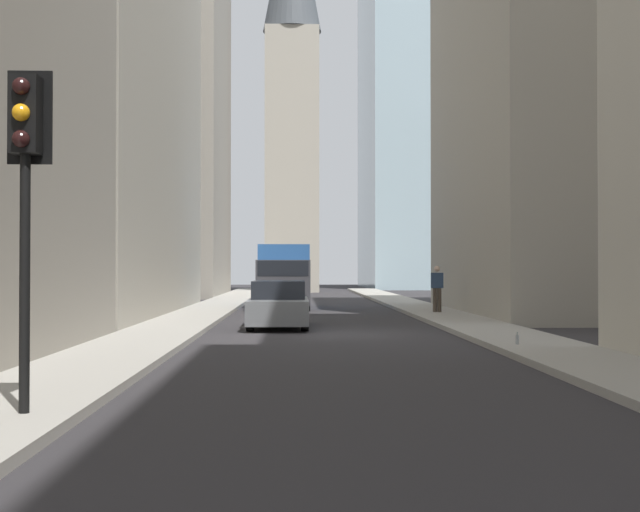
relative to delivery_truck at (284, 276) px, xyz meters
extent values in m
plane|color=#302D30|center=(-14.33, -1.40, -1.46)|extent=(135.00, 135.00, 0.00)
cube|color=#A8A399|center=(-14.33, 3.10, -1.39)|extent=(90.00, 2.20, 0.14)
cube|color=#A8A399|center=(-14.33, -5.90, -1.39)|extent=(90.00, 2.20, 0.14)
cube|color=#A8A091|center=(-4.94, -12.00, 8.08)|extent=(14.55, 10.00, 19.09)
cube|color=gray|center=(16.60, 9.20, 12.91)|extent=(12.55, 10.00, 28.74)
cube|color=#A8A091|center=(25.63, -0.24, 8.49)|extent=(4.05, 4.05, 19.91)
cube|color=#285699|center=(0.91, 0.00, 0.08)|extent=(4.60, 2.25, 2.60)
cube|color=#38383D|center=(-2.29, 0.00, -0.27)|extent=(1.90, 2.25, 1.90)
cube|color=black|center=(-2.29, 0.00, 0.33)|extent=(1.92, 2.09, 0.64)
cylinder|color=black|center=(-2.29, -0.99, -1.02)|extent=(0.88, 0.28, 0.88)
cylinder|color=black|center=(-2.29, 0.98, -1.02)|extent=(0.88, 0.28, 0.88)
cylinder|color=black|center=(2.31, -0.99, -1.02)|extent=(0.88, 0.28, 0.88)
cylinder|color=black|center=(2.31, 0.98, -1.02)|extent=(0.88, 0.28, 0.88)
cube|color=slate|center=(-11.90, 0.00, -0.93)|extent=(4.30, 1.78, 0.70)
cube|color=black|center=(-11.70, 0.00, -0.31)|extent=(2.10, 1.58, 0.54)
cylinder|color=black|center=(-13.25, -0.78, -1.14)|extent=(0.64, 0.22, 0.64)
cylinder|color=black|center=(-13.25, 0.78, -1.14)|extent=(0.64, 0.22, 0.64)
cylinder|color=black|center=(-10.55, -0.78, -1.14)|extent=(0.64, 0.22, 0.64)
cylinder|color=black|center=(-10.55, 0.78, -1.14)|extent=(0.64, 0.22, 0.64)
cylinder|color=black|center=(-27.15, 2.60, 0.17)|extent=(0.12, 0.12, 2.98)
cube|color=black|center=(-27.15, 2.60, 2.11)|extent=(0.28, 0.32, 0.90)
cube|color=black|center=(-26.99, 2.60, 2.11)|extent=(0.03, 0.52, 1.10)
sphere|color=black|center=(-27.31, 2.60, 2.41)|extent=(0.20, 0.20, 0.20)
sphere|color=orange|center=(-27.31, 2.60, 2.11)|extent=(0.20, 0.20, 0.20)
sphere|color=black|center=(-27.31, 2.60, 1.81)|extent=(0.20, 0.20, 0.20)
cylinder|color=#473D33|center=(-5.76, -5.97, -0.87)|extent=(0.16, 0.16, 0.91)
cylinder|color=#473D33|center=(-5.76, -5.80, -0.87)|extent=(0.16, 0.16, 0.91)
cube|color=navy|center=(-5.76, -5.89, -0.12)|extent=(0.26, 0.44, 0.58)
sphere|color=beige|center=(-5.76, -5.89, 0.32)|extent=(0.22, 0.22, 0.22)
cylinder|color=#999EA3|center=(-18.94, -5.35, -1.22)|extent=(0.07, 0.07, 0.20)
cylinder|color=#999EA3|center=(-18.94, -5.35, -1.08)|extent=(0.03, 0.03, 0.07)
camera|label=1|loc=(-36.65, -0.51, 0.34)|focal=45.91mm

